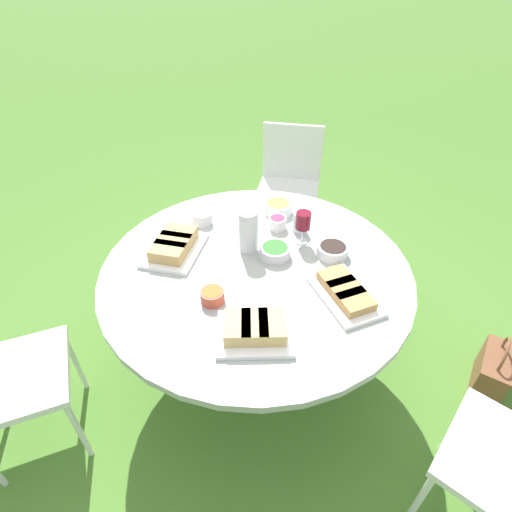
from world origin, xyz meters
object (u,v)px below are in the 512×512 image
Objects in this scene: water_pitcher at (248,231)px; wine_glass at (303,222)px; chair_near_right at (289,178)px; dining_table at (256,281)px; handbag at (492,371)px.

wine_glass is at bearing 135.55° from water_pitcher.
dining_table is at bearing 21.26° from chair_near_right.
wine_glass is 1.30m from handbag.
wine_glass reaches higher than handbag.
chair_near_right is 5.18× the size of wine_glass.
chair_near_right is at bearing -112.53° from handbag.
dining_table is 3.91× the size of handbag.
chair_near_right is at bearing -148.84° from wine_glass.
chair_near_right is 1.14m from wine_glass.
water_pitcher reaches higher than dining_table.
wine_glass reaches higher than chair_near_right.
wine_glass is (0.93, 0.56, 0.33)m from chair_near_right.
chair_near_right is (-1.21, -0.47, -0.12)m from dining_table.
water_pitcher is 1.50m from handbag.
dining_table is 6.65× the size of water_pitcher.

